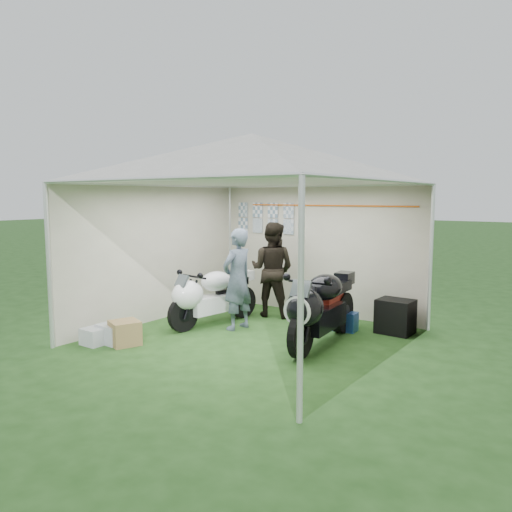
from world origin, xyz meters
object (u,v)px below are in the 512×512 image
object	(u,v)px
canopy_tent	(253,164)
equipment_box	(395,316)
person_dark_jacket	(272,269)
paddock_stand	(344,321)
motorcycle_black	(320,306)
crate_0	(113,334)
motorcycle_white	(210,295)
person_blue_jacket	(237,279)
crate_2	(94,337)
crate_1	(125,333)

from	to	relation	value
canopy_tent	equipment_box	xyz separation A→B (m)	(1.64, 1.48, -2.31)
person_dark_jacket	equipment_box	size ratio (longest dim) A/B	3.14
paddock_stand	person_dark_jacket	xyz separation A→B (m)	(-1.47, 0.17, 0.68)
motorcycle_black	crate_0	world-z (taller)	motorcycle_black
motorcycle_black	person_dark_jacket	world-z (taller)	person_dark_jacket
person_dark_jacket	crate_0	bearing A→B (deg)	58.57
motorcycle_white	crate_0	bearing A→B (deg)	-98.83
canopy_tent	person_dark_jacket	bearing A→B (deg)	112.32
canopy_tent	motorcycle_white	distance (m)	2.31
person_blue_jacket	crate_2	size ratio (longest dim) A/B	4.95
crate_1	motorcycle_white	bearing A→B (deg)	79.77
canopy_tent	crate_2	bearing A→B (deg)	-135.73
paddock_stand	person_blue_jacket	xyz separation A→B (m)	(-1.43, -0.89, 0.66)
motorcycle_white	equipment_box	world-z (taller)	motorcycle_white
person_dark_jacket	crate_2	bearing A→B (deg)	57.41
motorcycle_black	paddock_stand	xyz separation A→B (m)	(-0.08, 0.95, -0.43)
person_blue_jacket	equipment_box	bearing A→B (deg)	125.74
motorcycle_white	person_dark_jacket	bearing A→B (deg)	76.20
motorcycle_white	crate_2	distance (m)	1.94
motorcycle_white	equipment_box	bearing A→B (deg)	34.56
paddock_stand	crate_1	bearing A→B (deg)	-131.48
canopy_tent	person_blue_jacket	world-z (taller)	canopy_tent
paddock_stand	motorcycle_black	bearing A→B (deg)	-85.05
equipment_box	crate_2	distance (m)	4.52
crate_0	crate_1	distance (m)	0.22
canopy_tent	person_dark_jacket	size ratio (longest dim) A/B	3.40
person_blue_jacket	crate_2	bearing A→B (deg)	-25.15
person_blue_jacket	crate_1	size ratio (longest dim) A/B	4.18
motorcycle_white	person_blue_jacket	bearing A→B (deg)	17.91
motorcycle_black	crate_1	distance (m)	2.81
motorcycle_white	person_dark_jacket	distance (m)	1.28
equipment_box	crate_2	size ratio (longest dim) A/B	1.63
canopy_tent	crate_0	distance (m)	3.18
motorcycle_black	crate_0	xyz separation A→B (m)	(-2.52, -1.60, -0.44)
motorcycle_black	equipment_box	size ratio (longest dim) A/B	3.98
person_dark_jacket	equipment_box	distance (m)	2.26
paddock_stand	crate_1	distance (m)	3.35
crate_0	crate_2	size ratio (longest dim) A/B	1.26
motorcycle_black	equipment_box	bearing A→B (deg)	58.84
crate_2	canopy_tent	bearing A→B (deg)	44.27
motorcycle_black	person_blue_jacket	distance (m)	1.53
equipment_box	crate_2	bearing A→B (deg)	-136.75
crate_1	canopy_tent	bearing A→B (deg)	46.19
crate_1	equipment_box	bearing A→B (deg)	44.01
motorcycle_white	crate_2	world-z (taller)	motorcycle_white
person_blue_jacket	crate_1	distance (m)	1.91
crate_2	person_dark_jacket	bearing A→B (deg)	69.40
motorcycle_white	crate_0	xyz separation A→B (m)	(-0.49, -1.57, -0.37)
motorcycle_black	crate_1	bearing A→B (deg)	-150.92
crate_0	crate_1	size ratio (longest dim) A/B	1.07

